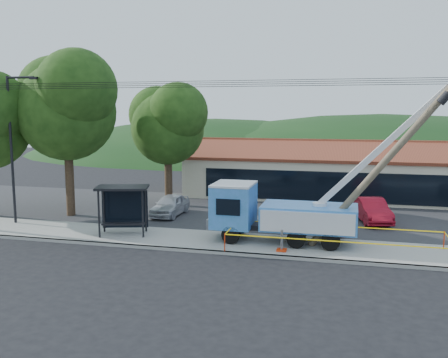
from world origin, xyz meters
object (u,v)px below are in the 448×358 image
Objects in this scene: leaning_pole at (390,157)px; car_silver at (170,217)px; car_red at (371,223)px; bus_shelter at (123,199)px; utility_truck at (280,211)px.

car_silver is at bearing 158.27° from leaning_pole.
leaning_pole is 8.21m from car_red.
leaning_pole is at bearing -15.53° from bus_shelter.
leaning_pole reaches higher than car_red.
bus_shelter is at bearing -179.35° from leaning_pole.
leaning_pole is at bearing -100.29° from car_red.
bus_shelter is (-8.66, -0.53, 0.36)m from utility_truck.
bus_shelter reaches higher than car_silver.
bus_shelter is 5.89m from car_silver.
car_red reaches higher than car_silver.
car_silver is at bearing 148.32° from utility_truck.
leaning_pole is 2.73× the size of bus_shelter.
bus_shelter reaches higher than car_red.
car_red is at bearing 52.26° from utility_truck.
utility_truck is 8.69m from bus_shelter.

